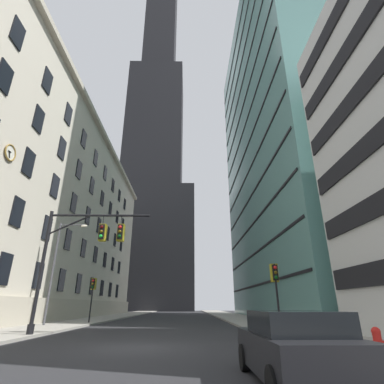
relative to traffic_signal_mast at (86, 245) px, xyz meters
The scene contains 11 objects.
ground_plane 7.67m from the traffic_signal_mast, 45.88° to the right, with size 102.00×160.00×0.10m, color #28282B.
sidewalk_right 14.09m from the traffic_signal_mast, 18.37° to the right, with size 5.00×160.00×0.15m, color gray.
station_building 25.44m from the traffic_signal_mast, 126.80° to the left, with size 15.61×58.92×26.31m.
dark_skyscraper 92.42m from the traffic_signal_mast, 94.77° to the left, with size 29.05×29.05×174.66m.
glass_office_midrise 39.34m from the traffic_signal_mast, 42.87° to the left, with size 18.58×38.38×52.40m.
traffic_signal_mast is the anchor object (origin of this frame).
traffic_light_near_right 11.38m from the traffic_signal_mast, ahead, with size 0.40×0.63×3.77m.
traffic_light_far_left 11.87m from the traffic_signal_mast, 103.95° to the left, with size 0.40×0.63×3.85m.
street_lamppost 9.13m from the traffic_signal_mast, 122.32° to the left, with size 2.48×0.32×8.23m.
fire_hydrant 14.78m from the traffic_signal_mast, 33.13° to the right, with size 0.42×0.26×0.85m.
parked_car 13.89m from the traffic_signal_mast, 50.06° to the right, with size 1.99×4.20×1.49m.
Camera 1 is at (2.05, -13.23, 1.62)m, focal length 27.10 mm.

